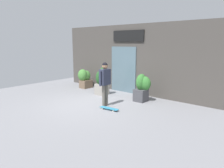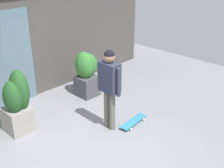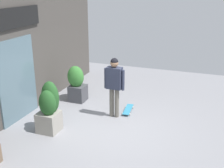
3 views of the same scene
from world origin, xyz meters
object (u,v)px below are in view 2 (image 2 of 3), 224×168
Objects in this scene: skateboarder at (109,82)px; skateboard at (134,121)px; planter_box_left at (17,102)px; planter_box_mid at (86,72)px.

skateboarder reaches higher than skateboard.
planter_box_left is at bearing 138.34° from skateboarder.
planter_box_mid is (0.75, 1.59, -0.45)m from skateboarder.
skateboarder is 2.19× the size of skateboard.
planter_box_left is (-1.89, 1.59, 0.62)m from skateboard.
planter_box_left is at bearing -172.31° from planter_box_mid.
planter_box_left is 2.19m from planter_box_mid.
skateboard is 1.99m from planter_box_mid.
skateboard is 2.55m from planter_box_left.
skateboarder is at bearing 143.10° from skateboard.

